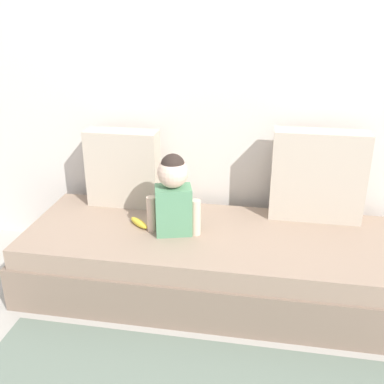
{
  "coord_description": "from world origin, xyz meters",
  "views": [
    {
      "loc": [
        0.31,
        -2.34,
        1.64
      ],
      "look_at": [
        -0.1,
        0.0,
        0.64
      ],
      "focal_mm": 42.78,
      "sensor_mm": 36.0,
      "label": 1
    }
  ],
  "objects_px": {
    "throw_pillow_right": "(318,176)",
    "banana": "(139,223)",
    "couch": "(209,262)",
    "toddler": "(173,193)",
    "throw_pillow_left": "(123,168)"
  },
  "relations": [
    {
      "from": "toddler",
      "to": "couch",
      "type": "bearing_deg",
      "value": 8.28
    },
    {
      "from": "couch",
      "to": "banana",
      "type": "height_order",
      "value": "banana"
    },
    {
      "from": "throw_pillow_left",
      "to": "banana",
      "type": "bearing_deg",
      "value": -58.84
    },
    {
      "from": "throw_pillow_left",
      "to": "throw_pillow_right",
      "type": "xyz_separation_m",
      "value": [
        1.22,
        0.0,
        0.03
      ]
    },
    {
      "from": "throw_pillow_left",
      "to": "banana",
      "type": "distance_m",
      "value": 0.42
    },
    {
      "from": "throw_pillow_left",
      "to": "toddler",
      "type": "xyz_separation_m",
      "value": [
        0.4,
        -0.34,
        0.0
      ]
    },
    {
      "from": "couch",
      "to": "toddler",
      "type": "bearing_deg",
      "value": -171.72
    },
    {
      "from": "couch",
      "to": "throw_pillow_left",
      "type": "xyz_separation_m",
      "value": [
        -0.61,
        0.31,
        0.45
      ]
    },
    {
      "from": "banana",
      "to": "toddler",
      "type": "bearing_deg",
      "value": -11.05
    },
    {
      "from": "throw_pillow_right",
      "to": "banana",
      "type": "distance_m",
      "value": 1.11
    },
    {
      "from": "throw_pillow_left",
      "to": "couch",
      "type": "bearing_deg",
      "value": -27.24
    },
    {
      "from": "throw_pillow_left",
      "to": "banana",
      "type": "height_order",
      "value": "throw_pillow_left"
    },
    {
      "from": "couch",
      "to": "throw_pillow_left",
      "type": "height_order",
      "value": "throw_pillow_left"
    },
    {
      "from": "couch",
      "to": "banana",
      "type": "bearing_deg",
      "value": 178.16
    },
    {
      "from": "throw_pillow_left",
      "to": "throw_pillow_right",
      "type": "distance_m",
      "value": 1.22
    }
  ]
}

